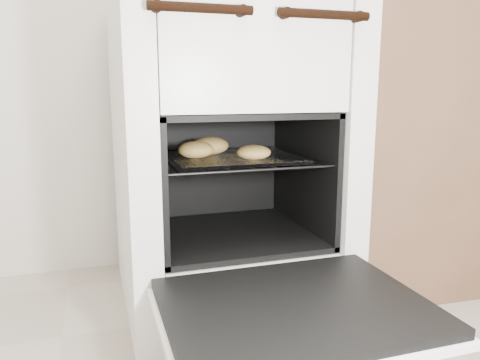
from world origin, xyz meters
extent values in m
cube|color=silver|center=(0.17, 1.16, 0.49)|extent=(0.64, 0.68, 0.98)
cylinder|color=black|center=(0.02, 0.80, 0.85)|extent=(0.24, 0.02, 0.02)
cylinder|color=black|center=(0.32, 0.80, 0.85)|extent=(0.24, 0.02, 0.02)
cube|color=black|center=(0.17, 0.60, 0.22)|extent=(0.56, 0.43, 0.03)
cube|color=silver|center=(0.17, 0.60, 0.20)|extent=(0.58, 0.45, 0.02)
cylinder|color=black|center=(-0.06, 1.07, 0.48)|extent=(0.01, 0.45, 0.01)
cylinder|color=black|center=(0.40, 1.07, 0.48)|extent=(0.01, 0.45, 0.01)
cylinder|color=black|center=(0.17, 0.86, 0.48)|extent=(0.46, 0.01, 0.01)
cylinder|color=black|center=(0.17, 1.29, 0.48)|extent=(0.46, 0.01, 0.01)
cylinder|color=black|center=(-0.02, 1.07, 0.48)|extent=(0.01, 0.43, 0.01)
cylinder|color=black|center=(0.04, 1.07, 0.48)|extent=(0.01, 0.43, 0.01)
cylinder|color=black|center=(0.11, 1.07, 0.48)|extent=(0.01, 0.43, 0.01)
cylinder|color=black|center=(0.17, 1.07, 0.48)|extent=(0.01, 0.43, 0.01)
cylinder|color=black|center=(0.24, 1.07, 0.48)|extent=(0.01, 0.43, 0.01)
cylinder|color=black|center=(0.30, 1.07, 0.48)|extent=(0.01, 0.43, 0.01)
cylinder|color=black|center=(0.36, 1.07, 0.48)|extent=(0.01, 0.43, 0.01)
cube|color=white|center=(0.17, 1.05, 0.48)|extent=(0.36, 0.32, 0.01)
ellipsoid|color=tan|center=(0.06, 1.04, 0.51)|extent=(0.14, 0.14, 0.05)
ellipsoid|color=tan|center=(0.12, 1.10, 0.51)|extent=(0.12, 0.12, 0.05)
ellipsoid|color=tan|center=(0.21, 0.97, 0.51)|extent=(0.13, 0.13, 0.04)
cube|color=brown|center=(1.02, 1.21, 0.50)|extent=(1.03, 0.71, 1.00)
camera|label=1|loc=(-0.22, -0.25, 0.68)|focal=35.00mm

